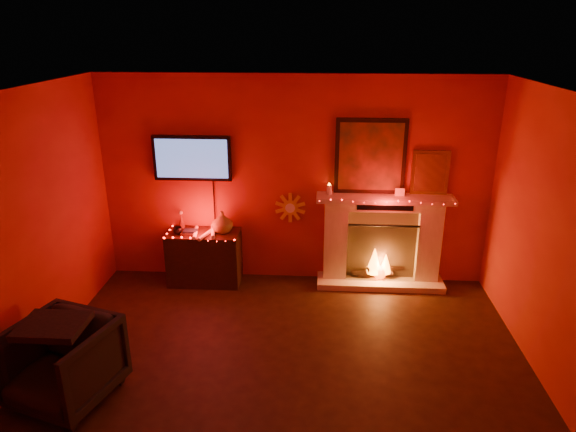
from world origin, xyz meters
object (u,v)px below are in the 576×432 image
at_px(fireplace, 382,232).
at_px(console_table, 205,254).
at_px(sunburst_clock, 290,208).
at_px(armchair, 63,363).
at_px(tv, 192,158).

distance_m(fireplace, console_table, 2.32).
distance_m(sunburst_clock, armchair, 3.26).
height_order(tv, sunburst_clock, tv).
height_order(console_table, armchair, console_table).
bearing_deg(armchair, sunburst_clock, 70.86).
bearing_deg(console_table, tv, 126.35).
height_order(sunburst_clock, console_table, sunburst_clock).
distance_m(fireplace, armchair, 3.98).
relative_size(sunburst_clock, console_table, 0.40).
distance_m(sunburst_clock, console_table, 1.28).
height_order(fireplace, armchair, fireplace).
height_order(fireplace, console_table, fireplace).
relative_size(console_table, armchair, 1.18).
relative_size(fireplace, console_table, 2.18).
bearing_deg(console_table, fireplace, 3.20).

